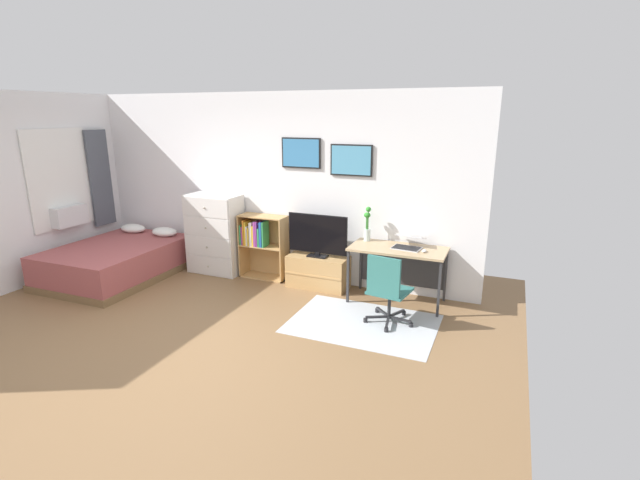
{
  "coord_description": "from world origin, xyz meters",
  "views": [
    {
      "loc": [
        3.26,
        -3.49,
        2.4
      ],
      "look_at": [
        1.17,
        1.5,
        0.9
      ],
      "focal_mm": 25.7,
      "sensor_mm": 36.0,
      "label": 1
    }
  ],
  "objects_px": {
    "bed": "(117,260)",
    "bookshelf": "(260,241)",
    "tv_stand": "(318,272)",
    "computer_mouse": "(424,251)",
    "television": "(317,236)",
    "dresser": "(215,234)",
    "bamboo_vase": "(367,224)",
    "laptop": "(408,243)",
    "desk": "(399,256)",
    "office_chair": "(387,288)"
  },
  "relations": [
    {
      "from": "computer_mouse",
      "to": "bamboo_vase",
      "type": "bearing_deg",
      "value": 163.61
    },
    {
      "from": "bookshelf",
      "to": "computer_mouse",
      "type": "height_order",
      "value": "bookshelf"
    },
    {
      "from": "bed",
      "to": "office_chair",
      "type": "height_order",
      "value": "office_chair"
    },
    {
      "from": "tv_stand",
      "to": "computer_mouse",
      "type": "height_order",
      "value": "computer_mouse"
    },
    {
      "from": "bed",
      "to": "bookshelf",
      "type": "xyz_separation_m",
      "value": [
        2.01,
        0.83,
        0.31
      ]
    },
    {
      "from": "television",
      "to": "computer_mouse",
      "type": "bearing_deg",
      "value": -5.37
    },
    {
      "from": "tv_stand",
      "to": "desk",
      "type": "relative_size",
      "value": 0.7
    },
    {
      "from": "office_chair",
      "to": "computer_mouse",
      "type": "xyz_separation_m",
      "value": [
        0.29,
        0.65,
        0.3
      ]
    },
    {
      "from": "television",
      "to": "bamboo_vase",
      "type": "bearing_deg",
      "value": 8.16
    },
    {
      "from": "dresser",
      "to": "bamboo_vase",
      "type": "distance_m",
      "value": 2.43
    },
    {
      "from": "desk",
      "to": "bamboo_vase",
      "type": "bearing_deg",
      "value": 168.42
    },
    {
      "from": "television",
      "to": "computer_mouse",
      "type": "height_order",
      "value": "television"
    },
    {
      "from": "desk",
      "to": "laptop",
      "type": "height_order",
      "value": "laptop"
    },
    {
      "from": "bed",
      "to": "office_chair",
      "type": "xyz_separation_m",
      "value": [
        4.17,
        -0.03,
        0.2
      ]
    },
    {
      "from": "tv_stand",
      "to": "laptop",
      "type": "xyz_separation_m",
      "value": [
        1.27,
        -0.02,
        0.57
      ]
    },
    {
      "from": "dresser",
      "to": "bookshelf",
      "type": "distance_m",
      "value": 0.76
    },
    {
      "from": "tv_stand",
      "to": "laptop",
      "type": "relative_size",
      "value": 2.02
    },
    {
      "from": "bed",
      "to": "bookshelf",
      "type": "height_order",
      "value": "bookshelf"
    },
    {
      "from": "bed",
      "to": "tv_stand",
      "type": "xyz_separation_m",
      "value": [
        2.97,
        0.78,
        -0.03
      ]
    },
    {
      "from": "television",
      "to": "laptop",
      "type": "height_order",
      "value": "television"
    },
    {
      "from": "dresser",
      "to": "tv_stand",
      "type": "relative_size",
      "value": 1.43
    },
    {
      "from": "laptop",
      "to": "computer_mouse",
      "type": "bearing_deg",
      "value": -25.54
    },
    {
      "from": "dresser",
      "to": "desk",
      "type": "xyz_separation_m",
      "value": [
        2.88,
        -0.01,
        -0.0
      ]
    },
    {
      "from": "dresser",
      "to": "tv_stand",
      "type": "height_order",
      "value": "dresser"
    },
    {
      "from": "television",
      "to": "tv_stand",
      "type": "bearing_deg",
      "value": 90.0
    },
    {
      "from": "laptop",
      "to": "bed",
      "type": "bearing_deg",
      "value": -163.43
    },
    {
      "from": "television",
      "to": "computer_mouse",
      "type": "relative_size",
      "value": 8.39
    },
    {
      "from": "bed",
      "to": "bookshelf",
      "type": "distance_m",
      "value": 2.19
    },
    {
      "from": "office_chair",
      "to": "laptop",
      "type": "xyz_separation_m",
      "value": [
        0.06,
        0.8,
        0.34
      ]
    },
    {
      "from": "office_chair",
      "to": "computer_mouse",
      "type": "relative_size",
      "value": 8.27
    },
    {
      "from": "tv_stand",
      "to": "desk",
      "type": "height_order",
      "value": "desk"
    },
    {
      "from": "desk",
      "to": "bamboo_vase",
      "type": "height_order",
      "value": "bamboo_vase"
    },
    {
      "from": "tv_stand",
      "to": "office_chair",
      "type": "bearing_deg",
      "value": -34.05
    },
    {
      "from": "desk",
      "to": "bamboo_vase",
      "type": "distance_m",
      "value": 0.6
    },
    {
      "from": "laptop",
      "to": "computer_mouse",
      "type": "xyz_separation_m",
      "value": [
        0.23,
        -0.14,
        -0.05
      ]
    },
    {
      "from": "tv_stand",
      "to": "bamboo_vase",
      "type": "height_order",
      "value": "bamboo_vase"
    },
    {
      "from": "bookshelf",
      "to": "dresser",
      "type": "bearing_deg",
      "value": -175.09
    },
    {
      "from": "dresser",
      "to": "laptop",
      "type": "height_order",
      "value": "dresser"
    },
    {
      "from": "television",
      "to": "bamboo_vase",
      "type": "height_order",
      "value": "bamboo_vase"
    },
    {
      "from": "bamboo_vase",
      "to": "television",
      "type": "bearing_deg",
      "value": -171.84
    },
    {
      "from": "office_chair",
      "to": "bookshelf",
      "type": "bearing_deg",
      "value": 167.1
    },
    {
      "from": "bed",
      "to": "television",
      "type": "xyz_separation_m",
      "value": [
        2.97,
        0.76,
        0.51
      ]
    },
    {
      "from": "bed",
      "to": "bamboo_vase",
      "type": "xyz_separation_m",
      "value": [
        3.65,
        0.86,
        0.71
      ]
    },
    {
      "from": "television",
      "to": "dresser",
      "type": "bearing_deg",
      "value": 179.76
    },
    {
      "from": "bed",
      "to": "desk",
      "type": "bearing_deg",
      "value": 9.25
    },
    {
      "from": "bamboo_vase",
      "to": "bed",
      "type": "bearing_deg",
      "value": -166.76
    },
    {
      "from": "desk",
      "to": "bed",
      "type": "bearing_deg",
      "value": -169.52
    },
    {
      "from": "desk",
      "to": "laptop",
      "type": "xyz_separation_m",
      "value": [
        0.11,
        0.0,
        0.2
      ]
    },
    {
      "from": "television",
      "to": "bamboo_vase",
      "type": "xyz_separation_m",
      "value": [
        0.68,
        0.1,
        0.21
      ]
    },
    {
      "from": "television",
      "to": "bed",
      "type": "bearing_deg",
      "value": -165.61
    }
  ]
}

